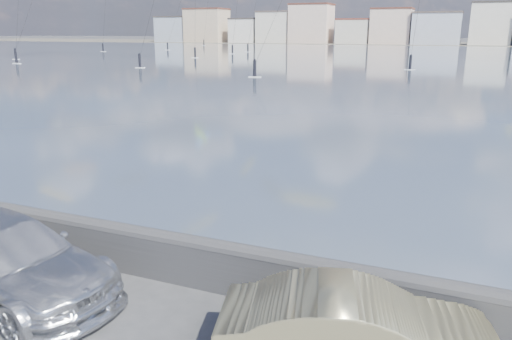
% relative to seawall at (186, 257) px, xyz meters
% --- Properties ---
extents(bay_water, '(500.00, 177.00, 0.00)m').
position_rel_seawall_xyz_m(bay_water, '(0.00, 88.80, -0.58)').
color(bay_water, '#3A4957').
rests_on(bay_water, ground).
extents(far_shore_strip, '(500.00, 60.00, 0.00)m').
position_rel_seawall_xyz_m(far_shore_strip, '(0.00, 197.30, -0.57)').
color(far_shore_strip, '#4C473D').
rests_on(far_shore_strip, ground).
extents(seawall, '(400.00, 0.36, 1.08)m').
position_rel_seawall_xyz_m(seawall, '(0.00, 0.00, 0.00)').
color(seawall, '#28282B').
rests_on(seawall, ground).
extents(far_buildings, '(240.79, 13.26, 14.60)m').
position_rel_seawall_xyz_m(far_buildings, '(1.31, 183.30, 5.44)').
color(far_buildings, '#9EA8B7').
rests_on(far_buildings, ground).
extents(car_silver, '(5.51, 2.96, 1.52)m').
position_rel_seawall_xyz_m(car_silver, '(-3.03, -1.74, 0.18)').
color(car_silver, silver).
rests_on(car_silver, ground).
extents(car_champagne, '(4.45, 2.55, 1.39)m').
position_rel_seawall_xyz_m(car_champagne, '(3.82, -1.49, 0.11)').
color(car_champagne, '#C7BA84').
rests_on(car_champagne, ground).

